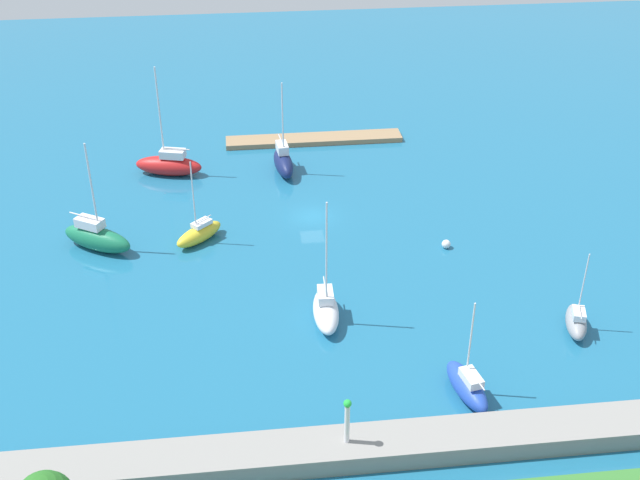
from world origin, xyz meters
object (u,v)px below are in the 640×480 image
at_px(pier_dock, 314,139).
at_px(sailboat_white_mid_basin, 326,309).
at_px(sailboat_navy_off_beacon, 283,161).
at_px(sailboat_blue_far_south, 467,385).
at_px(mooring_buoy_white, 446,244).
at_px(sailboat_gray_near_pier, 576,321).
at_px(sailboat_red_far_north, 169,164).
at_px(sailboat_yellow_west_end, 199,233).
at_px(sailboat_green_outer_mooring, 97,237).
at_px(harbor_beacon, 347,418).

xyz_separation_m(pier_dock, sailboat_white_mid_basin, (2.97, 37.26, 0.79)).
bearing_deg(sailboat_navy_off_beacon, sailboat_blue_far_south, 10.02).
bearing_deg(pier_dock, mooring_buoy_white, 110.88).
bearing_deg(sailboat_gray_near_pier, sailboat_blue_far_south, 137.45).
relative_size(sailboat_white_mid_basin, sailboat_navy_off_beacon, 1.06).
xyz_separation_m(sailboat_red_far_north, sailboat_navy_off_beacon, (-13.21, 0.84, 0.07)).
xyz_separation_m(sailboat_yellow_west_end, sailboat_green_outer_mooring, (9.93, 0.35, 0.43)).
xyz_separation_m(harbor_beacon, sailboat_red_far_north, (14.26, -45.70, -2.37)).
distance_m(harbor_beacon, sailboat_green_outer_mooring, 36.27).
distance_m(sailboat_blue_far_south, mooring_buoy_white, 21.37).
height_order(pier_dock, sailboat_gray_near_pier, sailboat_gray_near_pier).
relative_size(sailboat_white_mid_basin, sailboat_red_far_north, 0.91).
relative_size(sailboat_white_mid_basin, sailboat_yellow_west_end, 1.32).
bearing_deg(harbor_beacon, sailboat_red_far_north, -72.67).
height_order(sailboat_white_mid_basin, sailboat_yellow_west_end, sailboat_white_mid_basin).
bearing_deg(sailboat_yellow_west_end, sailboat_blue_far_south, 85.43).
distance_m(sailboat_gray_near_pier, sailboat_green_outer_mooring, 45.43).
distance_m(sailboat_navy_off_beacon, sailboat_yellow_west_end, 17.49).
bearing_deg(sailboat_blue_far_south, sailboat_navy_off_beacon, 4.26).
height_order(sailboat_white_mid_basin, sailboat_navy_off_beacon, sailboat_white_mid_basin).
relative_size(sailboat_blue_far_south, mooring_buoy_white, 9.63).
xyz_separation_m(sailboat_red_far_north, sailboat_yellow_west_end, (-3.70, 15.50, -0.37)).
bearing_deg(sailboat_green_outer_mooring, sailboat_white_mid_basin, -2.68).
distance_m(sailboat_red_far_north, sailboat_blue_far_south, 47.25).
xyz_separation_m(sailboat_red_far_north, sailboat_gray_near_pier, (-35.51, 33.77, -0.33)).
bearing_deg(sailboat_blue_far_south, sailboat_green_outer_mooring, 39.71).
relative_size(harbor_beacon, sailboat_navy_off_beacon, 0.34).
bearing_deg(sailboat_white_mid_basin, sailboat_gray_near_pier, 81.69).
bearing_deg(sailboat_navy_off_beacon, sailboat_white_mid_basin, -2.45).
bearing_deg(sailboat_red_far_north, pier_dock, -143.15).
relative_size(harbor_beacon, sailboat_gray_near_pier, 0.50).
xyz_separation_m(sailboat_gray_near_pier, mooring_buoy_white, (7.55, -14.22, -0.53)).
relative_size(pier_dock, sailboat_white_mid_basin, 1.89).
bearing_deg(sailboat_blue_far_south, sailboat_yellow_west_end, 28.06).
xyz_separation_m(sailboat_green_outer_mooring, mooring_buoy_white, (-34.19, 3.70, -0.92)).
xyz_separation_m(sailboat_white_mid_basin, sailboat_navy_off_beacon, (1.51, -29.08, 0.25)).
bearing_deg(sailboat_white_mid_basin, sailboat_yellow_west_end, -140.40).
xyz_separation_m(sailboat_red_far_north, mooring_buoy_white, (-27.96, 19.56, -0.86)).
xyz_separation_m(sailboat_yellow_west_end, mooring_buoy_white, (-24.26, 4.05, -0.48)).
relative_size(sailboat_white_mid_basin, sailboat_green_outer_mooring, 1.03).
height_order(sailboat_yellow_west_end, sailboat_gray_near_pier, sailboat_yellow_west_end).
relative_size(harbor_beacon, sailboat_white_mid_basin, 0.32).
distance_m(sailboat_blue_far_south, sailboat_green_outer_mooring, 39.21).
bearing_deg(sailboat_navy_off_beacon, mooring_buoy_white, 32.81).
bearing_deg(sailboat_green_outer_mooring, mooring_buoy_white, 25.00).
height_order(pier_dock, harbor_beacon, harbor_beacon).
relative_size(pier_dock, harbor_beacon, 5.95).
relative_size(sailboat_red_far_north, sailboat_blue_far_south, 1.54).
bearing_deg(sailboat_red_far_north, sailboat_blue_far_south, 135.11).
bearing_deg(sailboat_green_outer_mooring, sailboat_gray_near_pier, 7.95).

